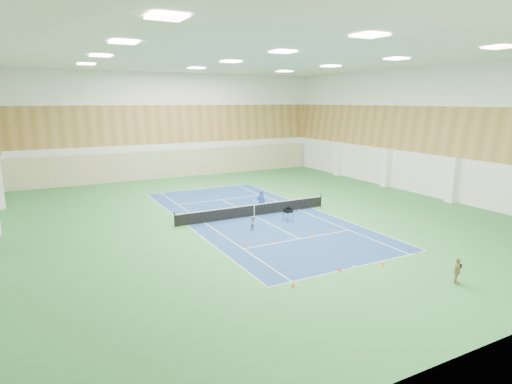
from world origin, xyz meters
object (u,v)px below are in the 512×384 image
(coach, at_px, (261,201))
(child_apron, at_px, (457,271))
(child_court, at_px, (253,223))
(tennis_net, at_px, (254,209))
(ball_cart, at_px, (288,214))

(coach, distance_m, child_apron, 16.56)
(child_court, relative_size, child_apron, 0.76)
(tennis_net, distance_m, child_apron, 16.11)
(tennis_net, xyz_separation_m, coach, (0.92, 0.60, 0.40))
(coach, bearing_deg, tennis_net, 51.84)
(coach, height_order, ball_cart, coach)
(coach, xyz_separation_m, child_apron, (2.04, -16.43, -0.29))
(tennis_net, xyz_separation_m, child_court, (-1.79, -3.29, -0.05))
(child_apron, bearing_deg, child_court, 87.13)
(tennis_net, relative_size, coach, 6.74)
(child_court, xyz_separation_m, child_apron, (4.75, -12.55, 0.16))
(child_apron, distance_m, ball_cart, 13.53)
(child_apron, bearing_deg, tennis_net, 76.98)
(tennis_net, height_order, child_apron, child_apron)
(child_court, height_order, ball_cart, child_court)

